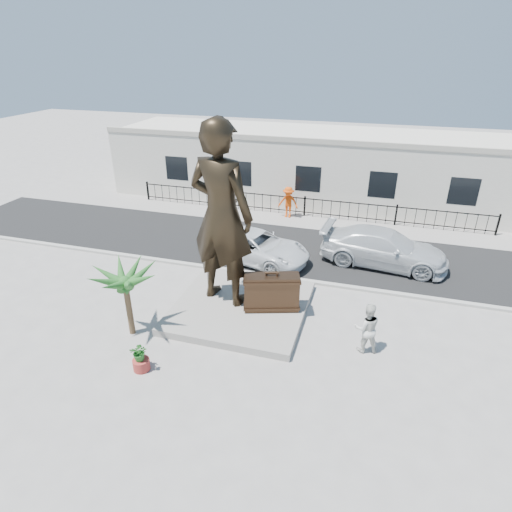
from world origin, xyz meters
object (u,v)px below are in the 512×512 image
Objects in this scene: tourist at (367,328)px; statue at (221,215)px; car_white at (256,246)px; suitcase at (272,292)px.

statue is at bearing -28.08° from tourist.
statue is at bearing -166.96° from car_white.
tourist is at bearing -120.22° from car_white.
car_white is at bearing -79.00° from statue.
tourist is 0.35× the size of car_white.
tourist is (3.72, -1.20, -0.11)m from suitcase.
tourist is at bearing 178.85° from statue.
tourist reaches higher than suitcase.
tourist reaches higher than car_white.
statue reaches higher than suitcase.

